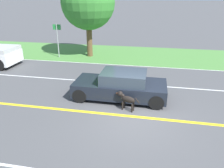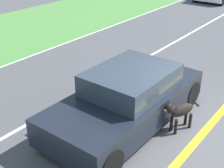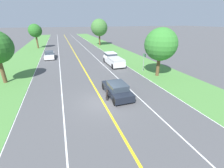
{
  "view_description": "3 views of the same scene",
  "coord_description": "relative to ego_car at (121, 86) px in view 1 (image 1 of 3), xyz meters",
  "views": [
    {
      "loc": [
        -7.86,
        -0.63,
        4.67
      ],
      "look_at": [
        0.92,
        1.08,
        1.01
      ],
      "focal_mm": 35.0,
      "sensor_mm": 36.0,
      "label": 1
    },
    {
      "loc": [
        -1.94,
        6.09,
        4.27
      ],
      "look_at": [
        1.94,
        1.06,
        1.05
      ],
      "focal_mm": 50.0,
      "sensor_mm": 36.0,
      "label": 2
    },
    {
      "loc": [
        -3.12,
        -11.63,
        6.81
      ],
      "look_at": [
        1.26,
        1.07,
        1.16
      ],
      "focal_mm": 24.0,
      "sensor_mm": 36.0,
      "label": 3
    }
  ],
  "objects": [
    {
      "name": "lane_edge_line_right",
      "position": [
        5.32,
        -0.8,
        -0.63
      ],
      "size": [
        0.14,
        160.0,
        0.01
      ],
      "primitive_type": "cube",
      "color": "white",
      "rests_on": "ground"
    },
    {
      "name": "roadside_tree_right_near",
      "position": [
        7.2,
        3.68,
        3.49
      ],
      "size": [
        4.07,
        4.07,
        6.18
      ],
      "color": "brown",
      "rests_on": "ground"
    },
    {
      "name": "dog",
      "position": [
        -1.15,
        -0.42,
        -0.11
      ],
      "size": [
        0.48,
        1.11,
        0.83
      ],
      "rotation": [
        0.0,
        0.0,
        -0.34
      ],
      "color": "black",
      "rests_on": "ground"
    },
    {
      "name": "grass_verge_right",
      "position": [
        8.32,
        -0.8,
        -0.62
      ],
      "size": [
        6.0,
        160.0,
        0.03
      ],
      "primitive_type": "cube",
      "color": "#4C843D",
      "rests_on": "ground"
    },
    {
      "name": "ego_car",
      "position": [
        0.0,
        0.0,
        0.0
      ],
      "size": [
        1.91,
        4.36,
        1.34
      ],
      "color": "black",
      "rests_on": "ground"
    },
    {
      "name": "street_sign",
      "position": [
        6.4,
        6.01,
        1.01
      ],
      "size": [
        0.11,
        0.64,
        2.62
      ],
      "color": "gray",
      "rests_on": "ground"
    },
    {
      "name": "ground_plane",
      "position": [
        -1.68,
        -0.8,
        -0.63
      ],
      "size": [
        400.0,
        400.0,
        0.0
      ],
      "primitive_type": "plane",
      "color": "#4C4C4F"
    },
    {
      "name": "lane_dash_same_dir",
      "position": [
        1.82,
        -0.8,
        -0.63
      ],
      "size": [
        0.1,
        160.0,
        0.01
      ],
      "primitive_type": "cube",
      "color": "white",
      "rests_on": "ground"
    },
    {
      "name": "centre_divider_line",
      "position": [
        -1.68,
        -0.8,
        -0.63
      ],
      "size": [
        0.18,
        160.0,
        0.01
      ],
      "primitive_type": "cube",
      "color": "yellow",
      "rests_on": "ground"
    }
  ]
}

